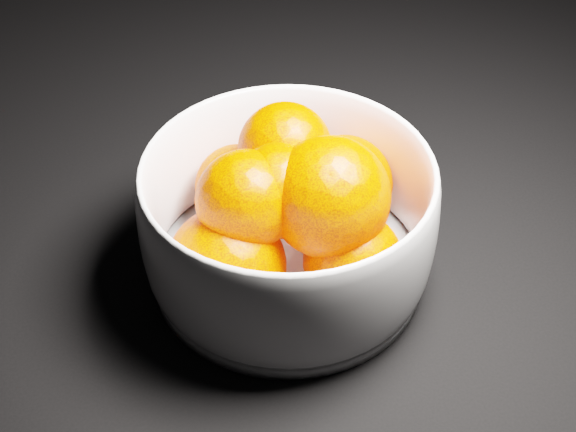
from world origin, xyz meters
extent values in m
cylinder|color=silver|center=(0.25, 0.10, 0.01)|extent=(0.20, 0.20, 0.01)
sphere|color=#FB3C00|center=(0.30, 0.13, 0.05)|extent=(0.08, 0.08, 0.08)
sphere|color=#FB3C00|center=(0.23, 0.15, 0.05)|extent=(0.07, 0.07, 0.07)
sphere|color=#FB3C00|center=(0.20, 0.07, 0.05)|extent=(0.08, 0.08, 0.08)
sphere|color=#FB3C00|center=(0.28, 0.05, 0.05)|extent=(0.07, 0.07, 0.07)
sphere|color=#FB3C00|center=(0.26, 0.13, 0.09)|extent=(0.07, 0.07, 0.07)
sphere|color=#FB3C00|center=(0.22, 0.09, 0.09)|extent=(0.07, 0.07, 0.07)
sphere|color=#FB3C00|center=(0.27, 0.07, 0.09)|extent=(0.08, 0.08, 0.08)
sphere|color=#FB3C00|center=(0.24, 0.09, 0.09)|extent=(0.07, 0.07, 0.07)
camera|label=1|loc=(0.14, -0.31, 0.44)|focal=50.00mm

